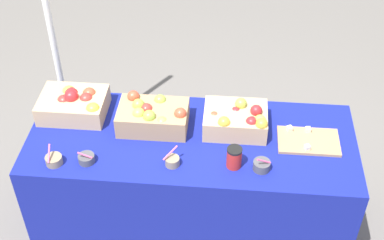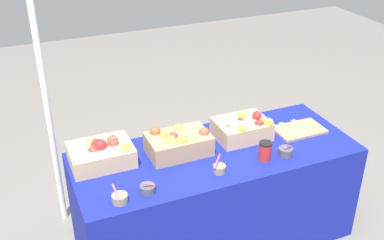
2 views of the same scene
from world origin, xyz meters
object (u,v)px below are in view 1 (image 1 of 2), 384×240
object	(u,v)px
cutting_board_front	(308,141)
tent_pole	(49,21)
sample_bowl_near	(54,160)
sample_bowl_extra	(172,161)
sample_bowl_mid	(86,159)
sample_bowl_far	(262,165)
apple_crate_right	(236,119)
apple_crate_middle	(153,116)
coffee_cup	(234,157)
apple_crate_left	(74,103)

from	to	relation	value
cutting_board_front	tent_pole	bearing A→B (deg)	158.96
sample_bowl_near	sample_bowl_extra	world-z (taller)	sample_bowl_near
cutting_board_front	sample_bowl_mid	bearing A→B (deg)	-167.76
sample_bowl_far	apple_crate_right	bearing A→B (deg)	114.50
sample_bowl_mid	apple_crate_right	bearing A→B (deg)	23.04
sample_bowl_near	sample_bowl_mid	distance (m)	0.18
sample_bowl_far	sample_bowl_near	bearing A→B (deg)	-177.24
apple_crate_middle	coffee_cup	bearing A→B (deg)	-30.84
apple_crate_left	apple_crate_middle	xyz separation A→B (m)	(0.49, -0.08, 0.00)
apple_crate_right	cutting_board_front	bearing A→B (deg)	-10.81
apple_crate_right	sample_bowl_near	bearing A→B (deg)	-159.25
apple_crate_right	sample_bowl_mid	world-z (taller)	apple_crate_right
apple_crate_right	sample_bowl_far	world-z (taller)	apple_crate_right
apple_crate_middle	sample_bowl_mid	size ratio (longest dim) A/B	4.47
tent_pole	cutting_board_front	bearing A→B (deg)	-21.04
sample_bowl_extra	coffee_cup	size ratio (longest dim) A/B	0.83
apple_crate_middle	sample_bowl_extra	size ratio (longest dim) A/B	3.88
cutting_board_front	sample_bowl_extra	xyz separation A→B (m)	(-0.75, -0.25, 0.02)
coffee_cup	tent_pole	size ratio (longest dim) A/B	0.06
tent_pole	sample_bowl_near	bearing A→B (deg)	-75.22
cutting_board_front	apple_crate_right	bearing A→B (deg)	169.19
coffee_cup	tent_pole	distance (m)	1.52
apple_crate_left	sample_bowl_mid	bearing A→B (deg)	-67.82
sample_bowl_extra	coffee_cup	xyz separation A→B (m)	(0.33, 0.02, 0.04)
cutting_board_front	tent_pole	world-z (taller)	tent_pole
coffee_cup	sample_bowl_extra	bearing A→B (deg)	-176.61
sample_bowl_far	sample_bowl_extra	size ratio (longest dim) A/B	1.03
sample_bowl_near	sample_bowl_far	xyz separation A→B (m)	(1.13, 0.05, 0.00)
cutting_board_front	sample_bowl_mid	size ratio (longest dim) A/B	3.85
apple_crate_right	sample_bowl_near	distance (m)	1.05
sample_bowl_extra	sample_bowl_far	bearing A→B (deg)	0.87
sample_bowl_mid	coffee_cup	world-z (taller)	coffee_cup
sample_bowl_mid	sample_bowl_extra	xyz separation A→B (m)	(0.47, 0.02, 0.00)
apple_crate_middle	cutting_board_front	world-z (taller)	apple_crate_middle
sample_bowl_near	coffee_cup	size ratio (longest dim) A/B	0.84
cutting_board_front	sample_bowl_near	bearing A→B (deg)	-168.13
sample_bowl_mid	coffee_cup	distance (m)	0.81
apple_crate_left	tent_pole	world-z (taller)	tent_pole
apple_crate_right	sample_bowl_near	xyz separation A→B (m)	(-0.98, -0.37, -0.05)
sample_bowl_extra	apple_crate_middle	bearing A→B (deg)	115.80
apple_crate_left	sample_bowl_mid	world-z (taller)	apple_crate_left
sample_bowl_far	tent_pole	bearing A→B (deg)	147.62
sample_bowl_near	tent_pole	xyz separation A→B (m)	(-0.24, 0.93, 0.32)
sample_bowl_near	sample_bowl_extra	bearing A→B (deg)	4.17
cutting_board_front	sample_bowl_near	size ratio (longest dim) A/B	3.30
cutting_board_front	apple_crate_left	bearing A→B (deg)	174.08
sample_bowl_near	sample_bowl_mid	size ratio (longest dim) A/B	1.17
apple_crate_right	sample_bowl_mid	size ratio (longest dim) A/B	4.03
apple_crate_left	sample_bowl_far	world-z (taller)	apple_crate_left
apple_crate_left	apple_crate_right	distance (m)	0.98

